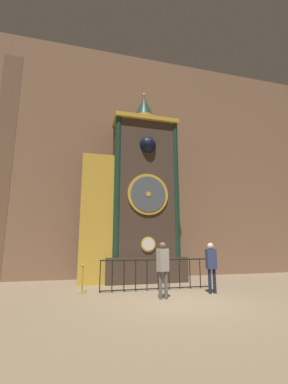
# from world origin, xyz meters

# --- Properties ---
(ground_plane) EXTENTS (28.00, 28.00, 0.00)m
(ground_plane) POSITION_xyz_m (0.00, 0.00, 0.00)
(ground_plane) COLOR #847056
(cathedral_back_wall) EXTENTS (24.00, 0.32, 12.60)m
(cathedral_back_wall) POSITION_xyz_m (-0.09, 5.84, 6.29)
(cathedral_back_wall) COLOR #846047
(cathedral_back_wall) RESTS_ON ground_plane
(clock_tower) EXTENTS (4.77, 1.84, 9.36)m
(clock_tower) POSITION_xyz_m (-0.38, 4.27, 3.79)
(clock_tower) COLOR #423328
(clock_tower) RESTS_ON ground_plane
(railing_fence) EXTENTS (4.31, 0.05, 1.11)m
(railing_fence) POSITION_xyz_m (0.02, 2.04, 0.61)
(railing_fence) COLOR black
(railing_fence) RESTS_ON ground_plane
(visitor_near) EXTENTS (0.39, 0.32, 1.72)m
(visitor_near) POSITION_xyz_m (-0.31, 0.52, 1.04)
(visitor_near) COLOR #58554F
(visitor_near) RESTS_ON ground_plane
(visitor_far) EXTENTS (0.35, 0.24, 1.70)m
(visitor_far) POSITION_xyz_m (1.63, 0.96, 1.03)
(visitor_far) COLOR #1B213A
(visitor_far) RESTS_ON ground_plane
(stanchion_post) EXTENTS (0.28, 0.28, 0.97)m
(stanchion_post) POSITION_xyz_m (-2.71, 2.14, 0.31)
(stanchion_post) COLOR #B28E33
(stanchion_post) RESTS_ON ground_plane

